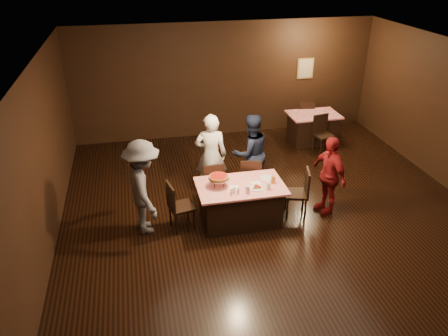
{
  "coord_description": "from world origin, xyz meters",
  "views": [
    {
      "loc": [
        -2.43,
        -6.02,
        4.69
      ],
      "look_at": [
        -0.91,
        1.0,
        1.0
      ],
      "focal_mm": 35.0,
      "sensor_mm": 36.0,
      "label": 1
    }
  ],
  "objects": [
    {
      "name": "glass_front_left",
      "position": [
        -0.61,
        0.4,
        0.84
      ],
      "size": [
        0.08,
        0.08,
        0.14
      ],
      "primitive_type": "cylinder",
      "color": "silver",
      "rests_on": "main_table"
    },
    {
      "name": "condiments",
      "position": [
        -0.84,
        0.42,
        0.82
      ],
      "size": [
        0.17,
        0.1,
        0.09
      ],
      "color": "silver",
      "rests_on": "main_table"
    },
    {
      "name": "chair_far_left",
      "position": [
        -1.06,
        1.45,
        0.47
      ],
      "size": [
        0.46,
        0.46,
        0.95
      ],
      "primitive_type": "cube",
      "rotation": [
        0.0,
        0.0,
        3.25
      ],
      "color": "black",
      "rests_on": "ground"
    },
    {
      "name": "main_table",
      "position": [
        -0.66,
        0.7,
        0.39
      ],
      "size": [
        1.6,
        1.0,
        0.77
      ],
      "primitive_type": "cube",
      "color": "red",
      "rests_on": "ground"
    },
    {
      "name": "plate_empty",
      "position": [
        -0.11,
        0.85,
        0.78
      ],
      "size": [
        0.25,
        0.25,
        0.01
      ],
      "primitive_type": "cylinder",
      "color": "white",
      "rests_on": "main_table"
    },
    {
      "name": "room",
      "position": [
        0.0,
        0.01,
        2.14
      ],
      "size": [
        10.0,
        10.04,
        3.02
      ],
      "color": "black",
      "rests_on": "ground"
    },
    {
      "name": "diner_grey_knit",
      "position": [
        -2.4,
        0.79,
        0.88
      ],
      "size": [
        0.85,
        1.24,
        1.77
      ],
      "primitive_type": "imported",
      "rotation": [
        0.0,
        0.0,
        1.75
      ],
      "color": "#5D5E62",
      "rests_on": "ground"
    },
    {
      "name": "diner_red_shirt",
      "position": [
        1.07,
        0.71,
        0.78
      ],
      "size": [
        0.58,
        0.98,
        1.56
      ],
      "primitive_type": "imported",
      "rotation": [
        0.0,
        0.0,
        -1.34
      ],
      "color": "maroon",
      "rests_on": "ground"
    },
    {
      "name": "chair_back_far",
      "position": [
        2.11,
        4.54,
        0.47
      ],
      "size": [
        0.47,
        0.47,
        0.95
      ],
      "primitive_type": "cube",
      "rotation": [
        0.0,
        0.0,
        3.0
      ],
      "color": "black",
      "rests_on": "ground"
    },
    {
      "name": "chair_end_left",
      "position": [
        -1.76,
        0.7,
        0.47
      ],
      "size": [
        0.5,
        0.5,
        0.95
      ],
      "primitive_type": "cube",
      "rotation": [
        0.0,
        0.0,
        1.78
      ],
      "color": "black",
      "rests_on": "ground"
    },
    {
      "name": "chair_back_near",
      "position": [
        2.11,
        3.24,
        0.47
      ],
      "size": [
        0.49,
        0.49,
        0.95
      ],
      "primitive_type": "cube",
      "rotation": [
        0.0,
        0.0,
        0.2
      ],
      "color": "black",
      "rests_on": "ground"
    },
    {
      "name": "diner_navy_hoodie",
      "position": [
        -0.16,
        1.85,
        0.84
      ],
      "size": [
        0.93,
        0.79,
        1.69
      ],
      "primitive_type": "imported",
      "rotation": [
        0.0,
        0.0,
        3.34
      ],
      "color": "#151C31",
      "rests_on": "ground"
    },
    {
      "name": "glass_amber",
      "position": [
        -0.06,
        0.65,
        0.84
      ],
      "size": [
        0.08,
        0.08,
        0.14
      ],
      "primitive_type": "cylinder",
      "color": "#BF7F26",
      "rests_on": "main_table"
    },
    {
      "name": "napkin_center",
      "position": [
        -0.36,
        0.7,
        0.77
      ],
      "size": [
        0.19,
        0.19,
        0.01
      ],
      "primitive_type": "cube",
      "rotation": [
        0.0,
        0.0,
        0.21
      ],
      "color": "white",
      "rests_on": "main_table"
    },
    {
      "name": "pizza_stand",
      "position": [
        -1.06,
        0.75,
        0.95
      ],
      "size": [
        0.38,
        0.38,
        0.22
      ],
      "color": "black",
      "rests_on": "main_table"
    },
    {
      "name": "diner_white_jacket",
      "position": [
        -1.0,
        1.83,
        0.88
      ],
      "size": [
        0.71,
        0.53,
        1.76
      ],
      "primitive_type": "imported",
      "rotation": [
        0.0,
        0.0,
        2.96
      ],
      "color": "white",
      "rests_on": "ground"
    },
    {
      "name": "chair_far_right",
      "position": [
        -0.26,
        1.45,
        0.47
      ],
      "size": [
        0.51,
        0.51,
        0.95
      ],
      "primitive_type": "cube",
      "rotation": [
        0.0,
        0.0,
        2.9
      ],
      "color": "black",
      "rests_on": "ground"
    },
    {
      "name": "plate_with_slice",
      "position": [
        -0.41,
        0.52,
        0.8
      ],
      "size": [
        0.25,
        0.25,
        0.06
      ],
      "color": "white",
      "rests_on": "main_table"
    },
    {
      "name": "back_table",
      "position": [
        2.11,
        3.94,
        0.39
      ],
      "size": [
        1.3,
        0.9,
        0.77
      ],
      "primitive_type": "cube",
      "color": "red",
      "rests_on": "ground"
    },
    {
      "name": "napkin_left",
      "position": [
        -0.81,
        0.65,
        0.77
      ],
      "size": [
        0.21,
        0.21,
        0.01
      ],
      "primitive_type": "cube",
      "rotation": [
        0.0,
        0.0,
        -0.35
      ],
      "color": "white",
      "rests_on": "main_table"
    },
    {
      "name": "glass_front_right",
      "position": [
        -0.21,
        0.45,
        0.84
      ],
      "size": [
        0.08,
        0.08,
        0.14
      ],
      "primitive_type": "cylinder",
      "color": "silver",
      "rests_on": "main_table"
    },
    {
      "name": "chair_end_right",
      "position": [
        0.44,
        0.7,
        0.47
      ],
      "size": [
        0.51,
        0.51,
        0.95
      ],
      "primitive_type": "cube",
      "rotation": [
        0.0,
        0.0,
        -1.83
      ],
      "color": "black",
      "rests_on": "ground"
    }
  ]
}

